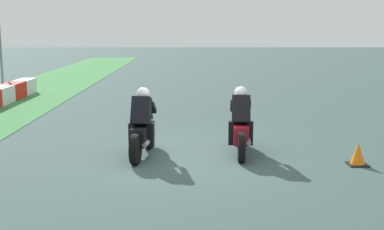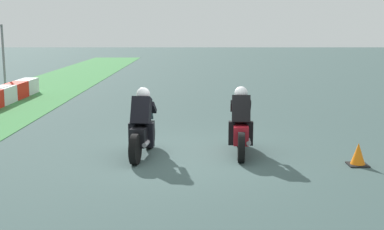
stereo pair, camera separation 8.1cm
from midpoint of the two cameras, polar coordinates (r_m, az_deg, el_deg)
name	(u,v)px [view 1 (the left image)]	position (r m, az deg, el deg)	size (l,w,h in m)	color
ground_plane	(189,156)	(11.20, -0.55, -4.60)	(120.00, 120.00, 0.00)	#384E4C
rider_lane_a	(241,127)	(11.26, 5.31, -1.31)	(2.04, 0.55, 1.51)	black
rider_lane_b	(143,128)	(11.08, -5.81, -1.50)	(2.04, 0.58, 1.51)	black
traffic_cone	(358,155)	(10.92, 18.04, -4.30)	(0.40, 0.40, 0.47)	black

